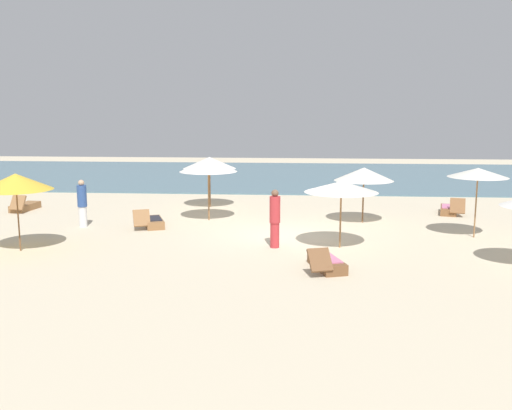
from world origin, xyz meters
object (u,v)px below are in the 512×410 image
at_px(umbrella_2, 341,187).
at_px(lounger_2, 326,263).
at_px(lounger_3, 153,222).
at_px(umbrella_6, 210,163).
at_px(person_1, 82,203).
at_px(umbrella_5, 208,165).
at_px(person_0, 275,218).
at_px(umbrella_4, 478,173).
at_px(lounger_0, 449,209).
at_px(umbrella_1, 16,182).
at_px(umbrella_0, 364,174).
at_px(lounger_4, 24,206).

relative_size(umbrella_2, lounger_2, 1.25).
bearing_deg(lounger_2, lounger_3, 139.76).
xyz_separation_m(umbrella_6, person_1, (-3.89, -4.49, -1.05)).
distance_m(umbrella_2, umbrella_5, 6.14).
xyz_separation_m(umbrella_6, person_0, (3.10, -7.04, -1.00)).
height_order(umbrella_4, umbrella_6, umbrella_4).
bearing_deg(umbrella_4, umbrella_5, 166.18).
relative_size(umbrella_5, lounger_0, 1.34).
bearing_deg(lounger_0, lounger_3, -163.27).
bearing_deg(umbrella_1, umbrella_5, 46.43).
height_order(umbrella_0, umbrella_6, umbrella_6).
distance_m(umbrella_0, umbrella_1, 11.80).
distance_m(lounger_3, lounger_4, 6.77).
bearing_deg(umbrella_0, lounger_3, -169.91).
bearing_deg(lounger_2, umbrella_4, 39.71).
relative_size(lounger_0, lounger_4, 1.03).
bearing_deg(lounger_0, umbrella_2, -128.60).
bearing_deg(person_0, lounger_2, -57.71).
bearing_deg(person_0, umbrella_5, 123.05).
height_order(umbrella_1, umbrella_5, umbrella_5).
height_order(umbrella_1, person_1, umbrella_1).
height_order(lounger_0, lounger_4, lounger_4).
height_order(umbrella_0, umbrella_5, umbrella_5).
distance_m(umbrella_0, lounger_2, 6.81).
relative_size(umbrella_4, lounger_0, 1.31).
height_order(lounger_0, person_1, person_1).
distance_m(umbrella_2, umbrella_6, 8.57).
xyz_separation_m(umbrella_0, umbrella_2, (-1.11, -3.96, 0.06)).
bearing_deg(umbrella_5, lounger_4, 169.80).
bearing_deg(umbrella_5, umbrella_1, -133.57).
height_order(umbrella_5, person_0, umbrella_5).
distance_m(umbrella_4, lounger_2, 6.83).
height_order(umbrella_5, lounger_3, umbrella_5).
height_order(umbrella_4, umbrella_5, umbrella_5).
relative_size(umbrella_6, lounger_4, 1.33).
relative_size(lounger_0, person_1, 1.04).
distance_m(lounger_4, person_0, 12.05).
distance_m(lounger_3, person_0, 5.33).
relative_size(umbrella_1, person_1, 1.37).
bearing_deg(lounger_4, umbrella_1, -64.57).
distance_m(lounger_3, person_1, 2.58).
xyz_separation_m(umbrella_5, lounger_3, (-1.83, -1.38, -1.92)).
distance_m(umbrella_0, umbrella_5, 5.78).
bearing_deg(umbrella_4, lounger_3, 175.45).
relative_size(umbrella_2, person_1, 1.31).
height_order(lounger_2, person_1, person_1).
height_order(umbrella_0, lounger_4, umbrella_0).
distance_m(lounger_2, lounger_4, 14.46).
bearing_deg(lounger_2, umbrella_1, 171.70).
bearing_deg(lounger_4, person_0, -27.53).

